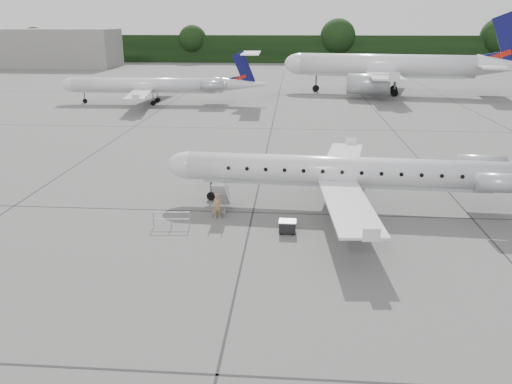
# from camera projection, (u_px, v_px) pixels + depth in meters

# --- Properties ---
(ground) EXTENTS (320.00, 320.00, 0.00)m
(ground) POSITION_uv_depth(u_px,v_px,m) (317.00, 241.00, 28.64)
(ground) COLOR #5E5E5B
(ground) RESTS_ON ground
(treeline) EXTENTS (260.00, 4.00, 8.00)m
(treeline) POSITION_uv_depth(u_px,v_px,m) (300.00, 49.00, 149.95)
(treeline) COLOR black
(treeline) RESTS_ON ground
(terminal_building) EXTENTS (40.00, 14.00, 10.00)m
(terminal_building) POSITION_uv_depth(u_px,v_px,m) (43.00, 48.00, 135.69)
(terminal_building) COLOR gray
(terminal_building) RESTS_ON ground
(main_regional_jet) EXTENTS (28.08, 20.95, 6.93)m
(main_regional_jet) POSITION_uv_depth(u_px,v_px,m) (345.00, 157.00, 32.96)
(main_regional_jet) COLOR silver
(main_regional_jet) RESTS_ON ground
(airstair) EXTENTS (0.97, 2.19, 2.17)m
(airstair) POSITION_uv_depth(u_px,v_px,m) (221.00, 196.00, 32.76)
(airstair) COLOR silver
(airstair) RESTS_ON ground
(passenger) EXTENTS (0.69, 0.54, 1.67)m
(passenger) POSITION_uv_depth(u_px,v_px,m) (218.00, 206.00, 31.69)
(passenger) COLOR #977352
(passenger) RESTS_ON ground
(safety_railing) EXTENTS (2.20, 0.25, 1.00)m
(safety_railing) POSITION_uv_depth(u_px,v_px,m) (171.00, 220.00, 30.37)
(safety_railing) COLOR #96999E
(safety_railing) RESTS_ON ground
(baggage_cart) EXTENTS (0.99, 0.81, 0.85)m
(baggage_cart) POSITION_uv_depth(u_px,v_px,m) (287.00, 226.00, 29.61)
(baggage_cart) COLOR black
(baggage_cart) RESTS_ON ground
(bg_narrowbody) EXTENTS (40.96, 32.36, 13.34)m
(bg_narrowbody) POSITION_uv_depth(u_px,v_px,m) (386.00, 54.00, 84.52)
(bg_narrowbody) COLOR silver
(bg_narrowbody) RESTS_ON ground
(bg_regional_left) EXTENTS (30.19, 22.22, 7.73)m
(bg_regional_left) POSITION_uv_depth(u_px,v_px,m) (147.00, 78.00, 75.18)
(bg_regional_left) COLOR silver
(bg_regional_left) RESTS_ON ground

